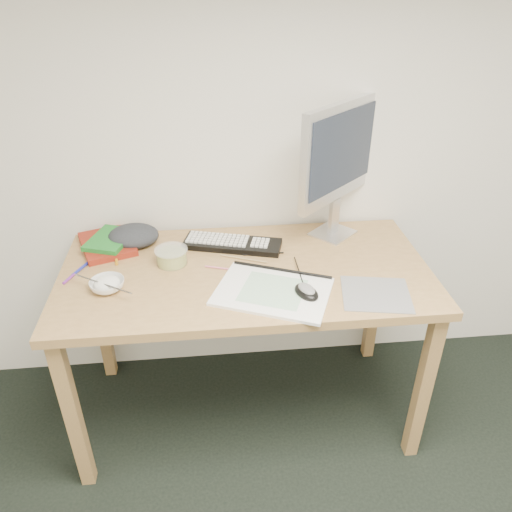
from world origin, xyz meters
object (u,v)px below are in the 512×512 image
(sketchpad, at_px, (273,292))
(rice_bowl, at_px, (107,285))
(monitor, at_px, (339,155))
(keyboard, at_px, (232,244))
(desk, at_px, (246,287))

(sketchpad, relative_size, rice_bowl, 3.20)
(monitor, height_order, rice_bowl, monitor)
(sketchpad, xyz_separation_m, rice_bowl, (-0.58, 0.08, 0.01))
(keyboard, bearing_deg, rice_bowl, -134.74)
(desk, bearing_deg, keyboard, 102.25)
(monitor, bearing_deg, rice_bowl, 157.55)
(sketchpad, height_order, keyboard, keyboard)
(sketchpad, xyz_separation_m, monitor, (0.31, 0.41, 0.34))
(desk, distance_m, rice_bowl, 0.52)
(desk, bearing_deg, rice_bowl, -170.16)
(desk, distance_m, sketchpad, 0.21)
(keyboard, xyz_separation_m, monitor, (0.43, 0.07, 0.34))
(rice_bowl, bearing_deg, desk, 9.84)
(sketchpad, distance_m, monitor, 0.62)
(monitor, relative_size, rice_bowl, 4.57)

